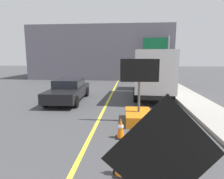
# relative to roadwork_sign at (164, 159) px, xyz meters

# --- Properties ---
(lane_center_stripe) EXTENTS (0.14, 36.00, 0.01)m
(lane_center_stripe) POSITION_rel_roadwork_sign_xyz_m (-1.82, 3.54, -1.47)
(lane_center_stripe) COLOR yellow
(lane_center_stripe) RESTS_ON ground
(roadwork_sign) EXTENTS (1.61, 0.31, 2.33)m
(roadwork_sign) POSITION_rel_roadwork_sign_xyz_m (0.00, 0.00, 0.00)
(roadwork_sign) COLOR #593819
(roadwork_sign) RESTS_ON ground
(arrow_board_trailer) EXTENTS (1.60, 1.84, 2.70)m
(arrow_board_trailer) POSITION_rel_roadwork_sign_xyz_m (-0.06, 5.72, -0.99)
(arrow_board_trailer) COLOR orange
(arrow_board_trailer) RESTS_ON ground
(box_truck) EXTENTS (2.78, 7.62, 3.18)m
(box_truck) POSITION_rel_roadwork_sign_xyz_m (1.15, 11.59, 0.27)
(box_truck) COLOR black
(box_truck) RESTS_ON ground
(pickup_car) EXTENTS (2.07, 4.84, 1.38)m
(pickup_car) POSITION_rel_roadwork_sign_xyz_m (-4.33, 9.45, -0.77)
(pickup_car) COLOR black
(pickup_car) RESTS_ON ground
(highway_guide_sign) EXTENTS (2.79, 0.18, 5.00)m
(highway_guide_sign) POSITION_rel_roadwork_sign_xyz_m (2.80, 19.10, 1.95)
(highway_guide_sign) COLOR gray
(highway_guide_sign) RESTS_ON ground
(far_building_block) EXTENTS (17.56, 9.97, 6.55)m
(far_building_block) POSITION_rel_roadwork_sign_xyz_m (-4.22, 25.29, 1.80)
(far_building_block) COLOR slate
(far_building_block) RESTS_ON ground
(traffic_cone_near_sign) EXTENTS (0.36, 0.36, 0.77)m
(traffic_cone_near_sign) POSITION_rel_roadwork_sign_xyz_m (-0.64, 1.85, -1.09)
(traffic_cone_near_sign) COLOR black
(traffic_cone_near_sign) RESTS_ON ground
(traffic_cone_mid_lane) EXTENTS (0.36, 0.36, 0.73)m
(traffic_cone_mid_lane) POSITION_rel_roadwork_sign_xyz_m (-0.74, 3.99, -1.11)
(traffic_cone_mid_lane) COLOR black
(traffic_cone_mid_lane) RESTS_ON ground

